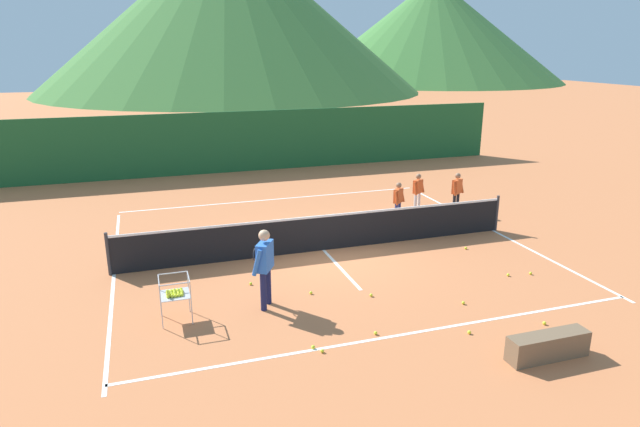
{
  "coord_description": "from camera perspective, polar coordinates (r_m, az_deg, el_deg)",
  "views": [
    {
      "loc": [
        -4.34,
        -13.02,
        5.2
      ],
      "look_at": [
        -0.26,
        -0.5,
        1.19
      ],
      "focal_mm": 30.97,
      "sensor_mm": 36.0,
      "label": 1
    }
  ],
  "objects": [
    {
      "name": "line_baseline_far",
      "position": [
        19.56,
        -4.57,
        1.49
      ],
      "size": [
        10.49,
        0.08,
        0.01
      ],
      "primitive_type": "cube",
      "color": "white",
      "rests_on": "ground"
    },
    {
      "name": "student_2",
      "position": [
        18.24,
        13.97,
        2.46
      ],
      "size": [
        0.53,
        0.4,
        1.32
      ],
      "color": "black",
      "rests_on": "ground"
    },
    {
      "name": "hill_0",
      "position": [
        68.19,
        -9.39,
        20.01
      ],
      "size": [
        43.99,
        43.99,
        18.18
      ],
      "primitive_type": "cone",
      "color": "#427A38",
      "rests_on": "ground"
    },
    {
      "name": "tennis_net",
      "position": [
        14.5,
        0.37,
        -1.96
      ],
      "size": [
        10.73,
        0.08,
        1.05
      ],
      "color": "#333338",
      "rests_on": "ground"
    },
    {
      "name": "tennis_ball_10",
      "position": [
        13.79,
        18.86,
        -6.02
      ],
      "size": [
        0.07,
        0.07,
        0.07
      ],
      "primitive_type": "sphere",
      "color": "yellow",
      "rests_on": "ground"
    },
    {
      "name": "tennis_ball_9",
      "position": [
        11.77,
        22.17,
        -10.44
      ],
      "size": [
        0.07,
        0.07,
        0.07
      ],
      "primitive_type": "sphere",
      "color": "yellow",
      "rests_on": "ground"
    },
    {
      "name": "tennis_ball_5",
      "position": [
        10.64,
        5.77,
        -12.18
      ],
      "size": [
        0.07,
        0.07,
        0.07
      ],
      "primitive_type": "sphere",
      "color": "yellow",
      "rests_on": "ground"
    },
    {
      "name": "tennis_ball_0",
      "position": [
        10.15,
        -0.72,
        -13.63
      ],
      "size": [
        0.07,
        0.07,
        0.07
      ],
      "primitive_type": "sphere",
      "color": "yellow",
      "rests_on": "ground"
    },
    {
      "name": "tennis_ball_8",
      "position": [
        14.06,
        20.93,
        -5.79
      ],
      "size": [
        0.07,
        0.07,
        0.07
      ],
      "primitive_type": "sphere",
      "color": "yellow",
      "rests_on": "ground"
    },
    {
      "name": "courtside_bench",
      "position": [
        10.56,
        22.47,
        -12.54
      ],
      "size": [
        1.5,
        0.36,
        0.46
      ],
      "primitive_type": "cube",
      "color": "brown",
      "rests_on": "ground"
    },
    {
      "name": "hill_1",
      "position": [
        87.88,
        11.49,
        18.04
      ],
      "size": [
        38.54,
        38.54,
        14.71
      ],
      "primitive_type": "cone",
      "color": "#427A38",
      "rests_on": "ground"
    },
    {
      "name": "tennis_ball_1",
      "position": [
        12.1,
        5.3,
        -8.39
      ],
      "size": [
        0.07,
        0.07,
        0.07
      ],
      "primitive_type": "sphere",
      "color": "yellow",
      "rests_on": "ground"
    },
    {
      "name": "student_0",
      "position": [
        16.98,
        8.09,
        1.56
      ],
      "size": [
        0.48,
        0.41,
        1.24
      ],
      "color": "navy",
      "rests_on": "ground"
    },
    {
      "name": "ball_cart",
      "position": [
        11.21,
        -14.8,
        -7.96
      ],
      "size": [
        0.58,
        0.58,
        0.9
      ],
      "color": "#B7B7BC",
      "rests_on": "ground"
    },
    {
      "name": "windscreen_fence",
      "position": [
        23.95,
        -7.42,
        7.41
      ],
      "size": [
        23.09,
        0.08,
        2.57
      ],
      "primitive_type": "cube",
      "color": "#1E5B2D",
      "rests_on": "ground"
    },
    {
      "name": "line_baseline_near",
      "position": [
        10.71,
        8.53,
        -12.27
      ],
      "size": [
        10.49,
        0.08,
        0.01
      ],
      "primitive_type": "cube",
      "color": "white",
      "rests_on": "ground"
    },
    {
      "name": "tennis_ball_7",
      "position": [
        10.98,
        15.17,
        -11.76
      ],
      "size": [
        0.07,
        0.07,
        0.07
      ],
      "primitive_type": "sphere",
      "color": "yellow",
      "rests_on": "ground"
    },
    {
      "name": "tennis_ball_2",
      "position": [
        12.16,
        -0.94,
        -8.18
      ],
      "size": [
        0.07,
        0.07,
        0.07
      ],
      "primitive_type": "sphere",
      "color": "yellow",
      "rests_on": "ground"
    },
    {
      "name": "line_sideline_east",
      "position": [
        16.98,
        17.43,
        -1.68
      ],
      "size": [
        0.08,
        10.05,
        0.01
      ],
      "primitive_type": "cube",
      "color": "white",
      "rests_on": "ground"
    },
    {
      "name": "line_sideline_west",
      "position": [
        14.04,
        -20.51,
        -5.9
      ],
      "size": [
        0.08,
        10.05,
        0.01
      ],
      "primitive_type": "cube",
      "color": "white",
      "rests_on": "ground"
    },
    {
      "name": "tennis_ball_11",
      "position": [
        12.7,
        -7.18,
        -7.2
      ],
      "size": [
        0.07,
        0.07,
        0.07
      ],
      "primitive_type": "sphere",
      "color": "yellow",
      "rests_on": "ground"
    },
    {
      "name": "tennis_ball_3",
      "position": [
        12.1,
        14.59,
        -8.91
      ],
      "size": [
        0.07,
        0.07,
        0.07
      ],
      "primitive_type": "sphere",
      "color": "yellow",
      "rests_on": "ground"
    },
    {
      "name": "student_1",
      "position": [
        18.18,
        10.08,
        2.52
      ],
      "size": [
        0.5,
        0.39,
        1.25
      ],
      "color": "silver",
      "rests_on": "ground"
    },
    {
      "name": "instructor",
      "position": [
        11.28,
        -5.75,
        -4.93
      ],
      "size": [
        0.55,
        0.83,
        1.68
      ],
      "color": "#191E4C",
      "rests_on": "ground"
    },
    {
      "name": "ground_plane",
      "position": [
        14.67,
        0.37,
        -3.8
      ],
      "size": [
        120.0,
        120.0,
        0.0
      ],
      "primitive_type": "plane",
      "color": "#C67042"
    },
    {
      "name": "line_service_center",
      "position": [
        14.67,
        0.37,
        -3.79
      ],
      "size": [
        0.08,
        5.29,
        0.01
      ],
      "primitive_type": "cube",
      "color": "white",
      "rests_on": "ground"
    },
    {
      "name": "tennis_ball_4",
      "position": [
        10.04,
        0.23,
        -14.01
      ],
      "size": [
        0.07,
        0.07,
        0.07
      ],
      "primitive_type": "sphere",
      "color": "yellow",
      "rests_on": "ground"
    },
    {
      "name": "tennis_ball_6",
      "position": [
        15.22,
        14.83,
        -3.47
      ],
      "size": [
        0.07,
        0.07,
        0.07
      ],
      "primitive_type": "sphere",
      "color": "yellow",
      "rests_on": "ground"
    }
  ]
}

